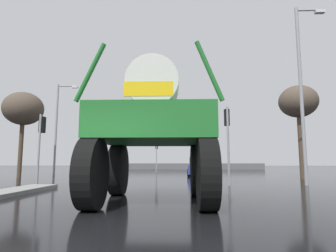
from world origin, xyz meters
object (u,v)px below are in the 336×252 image
oversize_sprayer (154,132)px  streetlight_near_right (303,85)px  traffic_signal_far_left (191,146)px  traffic_signal_near_right (227,128)px  bare_tree_left (23,109)px  bare_tree_right (298,103)px  traffic_signal_near_left (41,133)px  traffic_signal_far_right (157,149)px  sedan_ahead (200,167)px  streetlight_far_left (58,124)px

oversize_sprayer → streetlight_near_right: size_ratio=0.53×
streetlight_near_right → oversize_sprayer: bearing=-139.9°
traffic_signal_far_left → traffic_signal_near_right: bearing=-86.2°
bare_tree_left → bare_tree_right: 20.09m
streetlight_near_right → traffic_signal_far_left: bearing=107.2°
traffic_signal_near_right → streetlight_near_right: 4.60m
traffic_signal_near_left → traffic_signal_near_right: 9.61m
traffic_signal_near_right → traffic_signal_far_left: (-1.11, 16.80, 0.01)m
traffic_signal_far_right → bare_tree_right: bare_tree_right is taller
traffic_signal_far_right → bare_tree_left: bare_tree_left is taller
traffic_signal_near_left → traffic_signal_near_right: bearing=-0.0°
oversize_sprayer → bare_tree_right: bare_tree_right is taller
traffic_signal_near_left → traffic_signal_far_left: bearing=63.2°
sedan_ahead → traffic_signal_far_left: 7.66m
traffic_signal_near_right → streetlight_near_right: bearing=3.7°
streetlight_near_right → traffic_signal_far_right: bearing=118.4°
bare_tree_left → traffic_signal_far_left: bearing=40.6°
traffic_signal_near_left → traffic_signal_far_right: 17.43m
traffic_signal_near_right → streetlight_far_left: (-13.03, 9.67, 1.56)m
oversize_sprayer → streetlight_far_left: bearing=31.9°
oversize_sprayer → traffic_signal_near_left: oversize_sprayer is taller
traffic_signal_far_right → traffic_signal_near_left: bearing=-105.5°
oversize_sprayer → traffic_signal_far_left: (2.08, 22.60, 0.82)m
bare_tree_left → bare_tree_right: size_ratio=0.95×
streetlight_far_left → bare_tree_left: 4.05m
oversize_sprayer → streetlight_far_left: (-9.83, 15.48, 2.37)m
bare_tree_right → sedan_ahead: bearing=152.5°
traffic_signal_near_right → traffic_signal_far_left: bearing=93.8°
traffic_signal_near_left → streetlight_far_left: 10.41m
traffic_signal_far_left → streetlight_far_left: streetlight_far_left is taller
oversize_sprayer → streetlight_near_right: (7.19, 6.06, 3.07)m
streetlight_near_right → streetlight_far_left: bearing=151.1°
oversize_sprayer → traffic_signal_far_left: 22.71m
traffic_signal_near_right → bare_tree_right: 8.86m
oversize_sprayer → sedan_ahead: (2.48, 15.27, -1.35)m
traffic_signal_near_left → bare_tree_left: bare_tree_left is taller
oversize_sprayer → traffic_signal_near_left: (-6.41, 5.81, 0.57)m
traffic_signal_far_left → streetlight_near_right: size_ratio=0.42×
traffic_signal_near_right → traffic_signal_far_right: traffic_signal_near_right is taller
streetlight_far_left → bare_tree_right: 19.54m
traffic_signal_near_left → bare_tree_right: bare_tree_right is taller
traffic_signal_far_left → traffic_signal_far_right: (-3.83, 0.01, -0.32)m
traffic_signal_near_right → streetlight_far_left: size_ratio=0.49×
streetlight_near_right → streetlight_far_left: size_ratio=1.18×
streetlight_near_right → bare_tree_right: 6.03m
traffic_signal_far_right → bare_tree_right: (11.07, -10.91, 2.82)m
oversize_sprayer → traffic_signal_near_left: bearing=47.3°
bare_tree_left → sedan_ahead: bearing=15.6°
oversize_sprayer → traffic_signal_far_left: size_ratio=1.26×
bare_tree_right → traffic_signal_near_left: bearing=-159.5°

